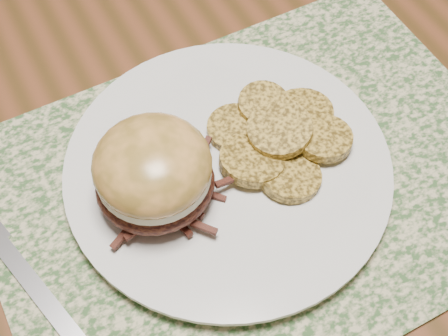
% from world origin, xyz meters
% --- Properties ---
extents(ground, '(3.50, 3.50, 0.00)m').
position_xyz_m(ground, '(0.00, 0.00, 0.00)').
color(ground, '#4E301B').
rests_on(ground, ground).
extents(placemat, '(0.45, 0.33, 0.00)m').
position_xyz_m(placemat, '(0.25, -0.26, 0.75)').
color(placemat, '#36592D').
rests_on(placemat, dining_table).
extents(dinner_plate, '(0.26, 0.26, 0.02)m').
position_xyz_m(dinner_plate, '(0.23, -0.24, 0.76)').
color(dinner_plate, silver).
rests_on(dinner_plate, placemat).
extents(pork_sandwich, '(0.10, 0.10, 0.07)m').
position_xyz_m(pork_sandwich, '(0.17, -0.24, 0.80)').
color(pork_sandwich, black).
rests_on(pork_sandwich, dinner_plate).
extents(roasted_potatoes, '(0.13, 0.13, 0.03)m').
position_xyz_m(roasted_potatoes, '(0.28, -0.24, 0.78)').
color(roasted_potatoes, gold).
rests_on(roasted_potatoes, dinner_plate).
extents(fork, '(0.06, 0.17, 0.00)m').
position_xyz_m(fork, '(0.05, -0.24, 0.76)').
color(fork, silver).
rests_on(fork, placemat).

